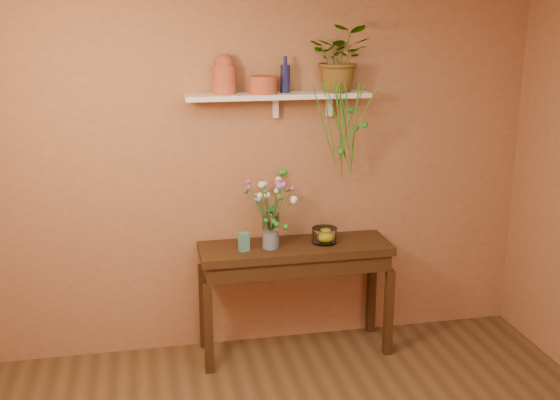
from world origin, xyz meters
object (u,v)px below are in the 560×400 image
Objects in this scene: blue_bottle at (285,78)px; bouquet at (274,195)px; glass_bowl at (324,236)px; sideboard at (295,261)px; glass_vase at (271,233)px; spider_plant at (341,58)px; terracotta_jug at (224,75)px.

blue_bottle reaches higher than bouquet.
bouquet reaches higher than glass_bowl.
sideboard is 1.32m from blue_bottle.
glass_bowl reaches higher than sideboard.
bouquet is 0.51m from glass_bowl.
glass_bowl is (0.39, 0.02, -0.33)m from bouquet.
sideboard is at bearing 6.55° from bouquet.
glass_bowl is (0.41, 0.03, -0.06)m from glass_vase.
blue_bottle reaches higher than sideboard.
blue_bottle is (-0.05, 0.13, 1.32)m from sideboard.
glass_bowl is (-0.13, -0.13, -1.27)m from spider_plant.
sideboard is 5.48× the size of glass_vase.
terracotta_jug is 0.43m from blue_bottle.
sideboard is 1.43m from terracotta_jug.
bouquet is (0.02, 0.01, 0.28)m from glass_vase.
terracotta_jug is at bearing 179.88° from spider_plant.
sideboard is at bearing -16.23° from terracotta_jug.
sideboard is 2.72× the size of bouquet.
spider_plant is (0.83, -0.00, 0.10)m from terracotta_jug.
glass_vase is (-0.14, -0.16, -1.08)m from blue_bottle.
sideboard is 5.53× the size of blue_bottle.
terracotta_jug reaches higher than blue_bottle.
sideboard is at bearing 8.55° from glass_vase.
glass_vase is (0.29, -0.17, -1.11)m from terracotta_jug.
glass_bowl is at bearing -25.25° from blue_bottle.
blue_bottle is at bearing -179.42° from spider_plant.
blue_bottle is at bearing 49.47° from glass_vase.
spider_plant is 1.29m from glass_bowl.
terracotta_jug is 0.90m from bouquet.
blue_bottle is (0.43, -0.01, -0.03)m from terracotta_jug.
glass_bowl is (0.22, 0.01, 0.17)m from sideboard.
sideboard is 0.28m from glass_bowl.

